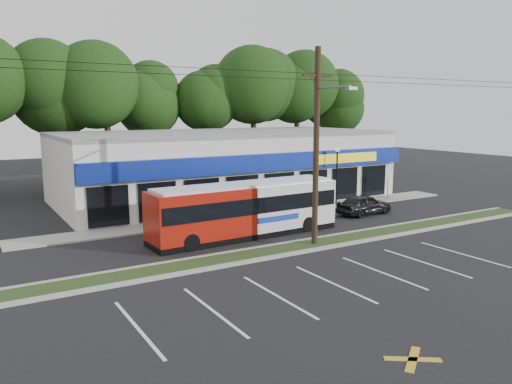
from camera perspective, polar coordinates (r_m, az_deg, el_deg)
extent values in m
plane|color=black|center=(23.72, 2.37, -7.65)|extent=(120.00, 120.00, 0.00)
cube|color=#243515|center=(24.51, 1.07, -6.94)|extent=(40.00, 1.60, 0.12)
cube|color=#9E9E93|center=(23.82, 2.17, -7.40)|extent=(40.00, 0.25, 0.14)
cube|color=#9E9E93|center=(25.20, 0.04, -6.46)|extent=(40.00, 0.25, 0.14)
cube|color=#9E9E93|center=(33.67, 1.05, -2.46)|extent=(32.00, 2.20, 0.10)
cube|color=silver|center=(39.54, -3.72, 2.88)|extent=(25.00, 12.00, 5.00)
cube|color=navy|center=(34.04, 1.11, 3.38)|extent=(25.00, 0.50, 1.20)
cube|color=black|center=(34.47, 0.93, 0.10)|extent=(24.00, 0.12, 2.40)
cube|color=yellow|center=(38.01, 10.32, 3.85)|extent=(6.00, 0.06, 0.70)
cube|color=gray|center=(39.34, -3.76, 6.72)|extent=(25.00, 12.00, 0.30)
cylinder|color=black|center=(25.32, 6.89, 4.90)|extent=(0.30, 0.30, 10.00)
cube|color=black|center=(25.31, 7.05, 13.05)|extent=(1.80, 0.12, 0.12)
cylinder|color=#59595E|center=(24.34, 8.80, 11.75)|extent=(0.10, 2.40, 0.10)
cube|color=#59595E|center=(23.35, 10.87, 11.56)|extent=(0.50, 0.25, 0.15)
cylinder|color=black|center=(23.60, 1.14, 13.64)|extent=(50.00, 0.02, 0.02)
cylinder|color=black|center=(23.57, 1.14, 12.92)|extent=(50.00, 0.02, 0.02)
cylinder|color=black|center=(36.68, 9.20, 1.49)|extent=(0.12, 0.12, 4.00)
sphere|color=silver|center=(36.46, 9.28, 4.76)|extent=(0.30, 0.30, 0.30)
cylinder|color=#59595E|center=(40.06, 14.82, 0.65)|extent=(0.06, 0.06, 2.20)
cube|color=white|center=(39.90, 14.93, 1.92)|extent=(0.45, 0.04, 0.45)
cylinder|color=black|center=(45.57, -22.73, 3.48)|extent=(0.56, 0.56, 5.72)
sphere|color=black|center=(45.42, -23.17, 10.51)|extent=(6.76, 6.76, 6.76)
cylinder|color=black|center=(46.55, -16.63, 3.92)|extent=(0.56, 0.56, 5.72)
sphere|color=black|center=(46.40, -16.95, 10.81)|extent=(6.76, 6.76, 6.76)
cylinder|color=black|center=(48.03, -10.84, 4.30)|extent=(0.56, 0.56, 5.72)
sphere|color=black|center=(47.89, -11.04, 10.98)|extent=(6.76, 6.76, 6.76)
cylinder|color=black|center=(49.97, -5.44, 4.61)|extent=(0.56, 0.56, 5.72)
sphere|color=black|center=(49.83, -5.54, 11.03)|extent=(6.76, 6.76, 6.76)
cylinder|color=black|center=(52.32, -0.48, 4.86)|extent=(0.56, 0.56, 5.72)
sphere|color=black|center=(52.19, -0.49, 10.99)|extent=(6.76, 6.76, 6.76)
cylinder|color=black|center=(55.02, 4.03, 5.06)|extent=(0.56, 0.56, 5.72)
sphere|color=black|center=(54.90, 4.09, 10.89)|extent=(6.76, 6.76, 6.76)
cylinder|color=black|center=(58.03, 8.09, 5.21)|extent=(0.56, 0.56, 5.72)
sphere|color=black|center=(57.91, 8.22, 10.74)|extent=(6.76, 6.76, 6.76)
cube|color=#9B160B|center=(26.20, -6.29, -2.48)|extent=(5.61, 2.51, 2.53)
cube|color=white|center=(29.06, 3.47, -1.27)|extent=(5.61, 2.51, 2.53)
cube|color=black|center=(27.83, -1.14, -4.70)|extent=(11.13, 2.66, 0.32)
cube|color=black|center=(27.47, -1.15, -1.24)|extent=(10.91, 2.76, 0.88)
cube|color=black|center=(30.76, 7.66, -0.44)|extent=(0.13, 1.96, 1.29)
cube|color=#193899|center=(27.44, 2.60, -3.02)|extent=(2.76, 0.13, 0.32)
cube|color=white|center=(27.30, -1.16, 0.86)|extent=(10.57, 2.46, 0.17)
cylinder|color=black|center=(25.09, -7.43, -5.73)|extent=(0.89, 0.29, 0.88)
cylinder|color=black|center=(26.91, -9.35, -4.74)|extent=(0.89, 0.29, 0.88)
cylinder|color=black|center=(28.96, 5.90, -3.66)|extent=(0.89, 0.29, 0.88)
cylinder|color=black|center=(30.55, 3.47, -2.94)|extent=(0.89, 0.29, 0.88)
imported|color=black|center=(34.24, 12.26, -1.38)|extent=(4.16, 1.89, 1.38)
imported|color=silver|center=(31.61, -3.08, -1.69)|extent=(0.78, 0.71, 1.79)
imported|color=silver|center=(30.07, -0.64, -2.15)|extent=(1.02, 0.86, 1.88)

